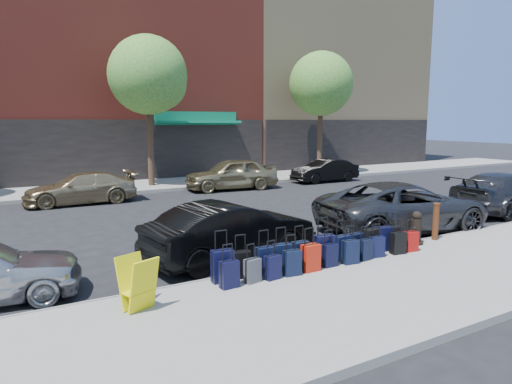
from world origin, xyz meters
TOP-DOWN VIEW (x-y plane):
  - ground at (0.00, 0.00)m, footprint 120.00×120.00m
  - sidewalk_near at (0.00, -6.50)m, footprint 60.00×4.00m
  - sidewalk_far at (0.00, 10.00)m, footprint 60.00×4.00m
  - curb_near at (0.00, -4.48)m, footprint 60.00×0.08m
  - curb_far at (0.00, 7.98)m, footprint 60.00×0.08m
  - building_center at (0.00, 17.99)m, footprint 17.00×12.85m
  - building_right at (16.00, 17.99)m, footprint 15.00×12.12m
  - tree_center at (0.64, 9.50)m, footprint 3.80×3.80m
  - tree_right at (11.14, 9.50)m, footprint 3.80×3.80m
  - suitcase_front_0 at (-2.45, -4.78)m, footprint 0.45×0.28m
  - suitcase_front_1 at (-2.02, -4.75)m, footprint 0.40×0.26m
  - suitcase_front_2 at (-1.48, -4.80)m, footprint 0.39×0.22m
  - suitcase_front_3 at (-1.05, -4.80)m, footprint 0.41×0.26m
  - suitcase_front_4 at (-0.56, -4.78)m, footprint 0.38×0.22m
  - suitcase_front_5 at (0.04, -4.85)m, footprint 0.47×0.30m
  - suitcase_front_6 at (0.57, -4.84)m, footprint 0.39×0.23m
  - suitcase_front_7 at (1.03, -4.78)m, footprint 0.39×0.25m
  - suitcase_front_8 at (1.52, -4.79)m, footprint 0.44×0.30m
  - suitcase_front_9 at (1.97, -4.77)m, footprint 0.44×0.29m
  - suitcase_front_10 at (2.42, -4.76)m, footprint 0.38×0.22m
  - suitcase_back_0 at (-2.48, -5.14)m, footprint 0.37×0.22m
  - suitcase_back_1 at (-1.95, -5.10)m, footprint 0.36×0.25m
  - suitcase_back_2 at (-1.50, -5.14)m, footprint 0.36×0.23m
  - suitcase_back_3 at (-1.03, -5.14)m, footprint 0.38×0.25m
  - suitcase_back_4 at (-0.53, -5.12)m, footprint 0.40×0.24m
  - suitcase_back_5 at (0.01, -5.08)m, footprint 0.35×0.21m
  - suitcase_back_6 at (0.55, -5.15)m, footprint 0.39×0.26m
  - suitcase_back_7 at (1.03, -5.11)m, footprint 0.35×0.22m
  - suitcase_back_8 at (1.44, -5.07)m, footprint 0.36×0.26m
  - suitcase_back_9 at (2.07, -5.14)m, footprint 0.38×0.26m
  - suitcase_back_10 at (2.52, -5.14)m, footprint 0.36×0.24m
  - fire_hydrant at (3.17, -4.72)m, footprint 0.45×0.39m
  - bollard at (3.97, -4.69)m, footprint 0.19×0.19m
  - display_rack at (-4.29, -5.28)m, footprint 0.68×0.71m
  - car_near_1 at (-1.43, -3.12)m, footprint 4.45×2.07m
  - car_near_2 at (4.46, -3.11)m, footprint 5.68×3.19m
  - car_near_3 at (9.99, -2.99)m, footprint 5.10×2.16m
  - car_far_1 at (-3.29, 6.70)m, footprint 4.40×1.84m
  - car_far_2 at (3.74, 7.08)m, footprint 4.68×2.32m
  - car_far_3 at (9.48, 7.04)m, footprint 3.83×1.36m

SIDE VIEW (x-z plane):
  - ground at x=0.00m, z-range 0.00..0.00m
  - sidewalk_near at x=0.00m, z-range 0.00..0.15m
  - sidewalk_far at x=0.00m, z-range 0.00..0.15m
  - curb_near at x=0.00m, z-range 0.00..0.15m
  - curb_far at x=0.00m, z-range 0.00..0.15m
  - suitcase_back_1 at x=-1.95m, z-range 0.00..0.79m
  - suitcase_back_8 at x=1.44m, z-range 0.00..0.79m
  - suitcase_back_7 at x=1.03m, z-range 0.00..0.79m
  - suitcase_back_10 at x=2.52m, z-range 0.00..0.80m
  - suitcase_back_2 at x=-1.50m, z-range 0.00..0.80m
  - suitcase_back_5 at x=0.01m, z-range 0.00..0.82m
  - suitcase_back_9 at x=2.07m, z-range -0.01..0.84m
  - suitcase_back_0 at x=-2.48m, z-range -0.01..0.85m
  - suitcase_back_3 at x=-1.03m, z-range -0.01..0.85m
  - suitcase_back_6 at x=0.55m, z-range -0.01..0.85m
  - suitcase_front_1 at x=-2.02m, z-range -0.02..0.88m
  - suitcase_front_7 at x=1.03m, z-range -0.02..0.88m
  - suitcase_front_10 at x=2.42m, z-range -0.02..0.89m
  - suitcase_front_4 at x=-0.56m, z-range -0.02..0.90m
  - suitcase_front_6 at x=0.57m, z-range -0.02..0.91m
  - suitcase_back_4 at x=-0.53m, z-range -0.03..0.91m
  - suitcase_front_2 at x=-1.48m, z-range -0.03..0.91m
  - suitcase_front_3 at x=-1.05m, z-range -0.03..0.92m
  - suitcase_front_8 at x=1.52m, z-range -0.03..0.94m
  - suitcase_front_9 at x=1.97m, z-range -0.03..0.94m
  - suitcase_front_0 at x=-2.45m, z-range -0.05..1.00m
  - suitcase_front_5 at x=0.04m, z-range -0.05..1.01m
  - fire_hydrant at x=3.17m, z-range 0.12..0.98m
  - display_rack at x=-4.29m, z-range 0.14..1.06m
  - car_far_3 at x=9.48m, z-range 0.00..1.26m
  - car_far_1 at x=-3.29m, z-range 0.00..1.27m
  - bollard at x=3.97m, z-range 0.17..1.17m
  - car_near_1 at x=-1.43m, z-range 0.00..1.41m
  - car_near_3 at x=9.99m, z-range 0.00..1.47m
  - car_near_2 at x=4.46m, z-range 0.00..1.50m
  - car_far_2 at x=3.74m, z-range 0.00..1.53m
  - tree_center at x=0.64m, z-range 1.78..9.05m
  - tree_right at x=11.14m, z-range 1.78..9.05m
  - building_right at x=16.00m, z-range -0.02..17.98m
  - building_center at x=0.00m, z-range -0.02..19.98m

